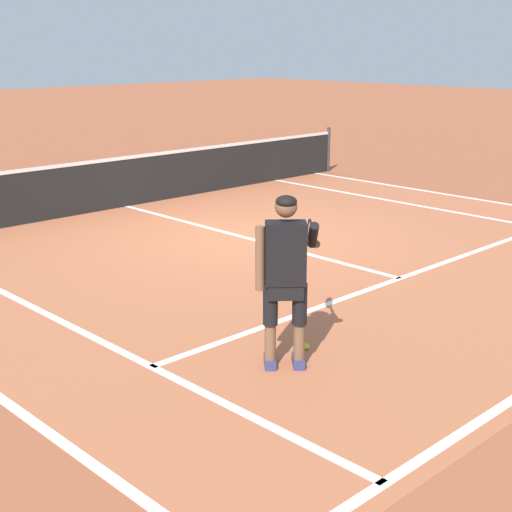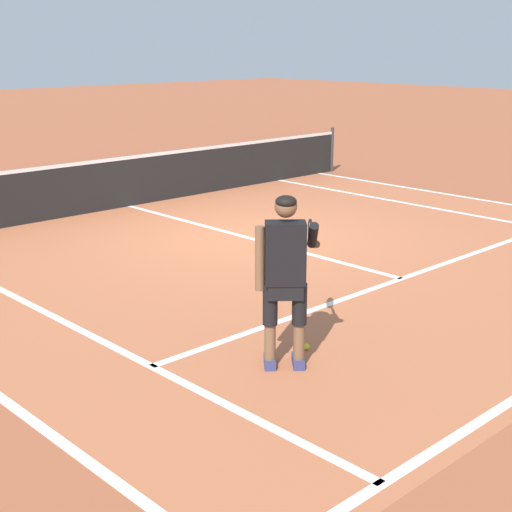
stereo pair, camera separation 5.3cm
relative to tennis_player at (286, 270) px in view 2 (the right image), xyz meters
name	(u,v)px [view 2 (the right image)]	position (x,y,z in m)	size (l,w,h in m)	color
ground_plane	(243,237)	(3.16, 4.03, -0.99)	(80.00, 80.00, 0.00)	#9E5133
court_inner_surface	(304,253)	(3.16, 2.69, -0.99)	(10.98, 9.60, 0.00)	#B2603D
line_service	(402,279)	(3.16, 0.89, -0.99)	(8.23, 0.10, 0.01)	white
line_centre_service	(241,236)	(3.16, 4.09, -0.99)	(0.10, 6.40, 0.01)	white
line_singles_left	(59,319)	(-0.96, 2.69, -0.99)	(0.10, 9.20, 0.01)	white
line_singles_right	(453,212)	(7.27, 2.69, -0.99)	(0.10, 9.20, 0.01)	white
line_doubles_right	(491,201)	(8.65, 2.69, -0.99)	(0.10, 9.20, 0.01)	white
tennis_net	(129,181)	(3.16, 7.29, -0.49)	(11.96, 0.08, 1.07)	#333338
tennis_player	(286,270)	(0.00, 0.00, 0.00)	(1.14, 0.78, 1.71)	navy
tennis_ball_near_feet	(306,347)	(0.45, 0.13, -0.96)	(0.07, 0.07, 0.07)	#CCE02D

